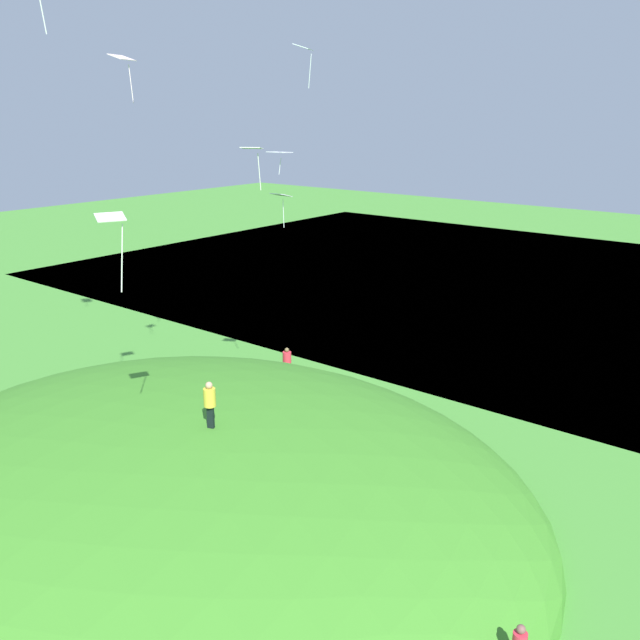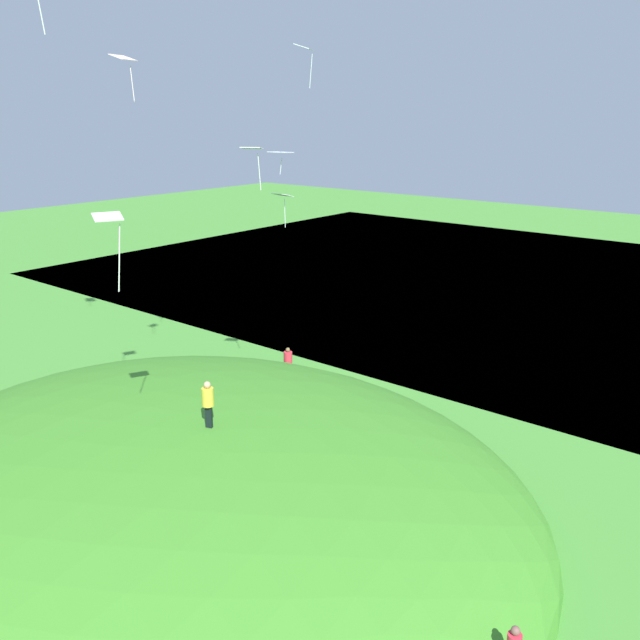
{
  "view_description": "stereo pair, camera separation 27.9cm",
  "coord_description": "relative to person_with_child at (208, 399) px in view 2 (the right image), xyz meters",
  "views": [
    {
      "loc": [
        25.82,
        20.48,
        14.21
      ],
      "look_at": [
        3.22,
        2.43,
        5.36
      ],
      "focal_mm": 38.22,
      "sensor_mm": 36.0,
      "label": 1
    },
    {
      "loc": [
        25.64,
        20.7,
        14.21
      ],
      "look_at": [
        3.22,
        2.43,
        5.36
      ],
      "focal_mm": 38.22,
      "sensor_mm": 36.0,
      "label": 2
    }
  ],
  "objects": [
    {
      "name": "ground_plane",
      "position": [
        -11.2,
        -3.9,
        -4.67
      ],
      "size": [
        160.0,
        160.0,
        0.0
      ],
      "primitive_type": "plane",
      "color": "#468E33"
    },
    {
      "name": "kite_1",
      "position": [
        -12.63,
        -7.83,
        5.24
      ],
      "size": [
        0.71,
        1.02,
        1.89
      ],
      "color": "white"
    },
    {
      "name": "kite_5",
      "position": [
        -5.31,
        -10.69,
        11.8
      ],
      "size": [
        1.3,
        1.05,
        2.08
      ],
      "color": "white"
    },
    {
      "name": "person_with_child",
      "position": [
        0.0,
        0.0,
        0.0
      ],
      "size": [
        0.55,
        0.55,
        1.73
      ],
      "rotation": [
        0.0,
        0.0,
        5.08
      ],
      "color": "black",
      "rests_on": "grass_hill"
    },
    {
      "name": "kite_0",
      "position": [
        3.26,
        -0.04,
        6.51
      ],
      "size": [
        0.95,
        0.81,
        2.28
      ],
      "color": "silver"
    },
    {
      "name": "person_near_shore",
      "position": [
        -11.31,
        -6.42,
        -3.25
      ],
      "size": [
        0.6,
        0.6,
        1.63
      ],
      "rotation": [
        0.0,
        0.0,
        3.5
      ],
      "color": "#342A34",
      "rests_on": "grass_hill"
    },
    {
      "name": "kite_2",
      "position": [
        -6.15,
        -3.57,
        8.02
      ],
      "size": [
        0.93,
        1.04,
        1.78
      ],
      "color": "white"
    },
    {
      "name": "grass_hill",
      "position": [
        -0.19,
        -1.49,
        -4.67
      ],
      "size": [
        24.01,
        27.42,
        7.21
      ],
      "primitive_type": "ellipsoid",
      "color": "#3D8527",
      "rests_on": "ground_plane"
    },
    {
      "name": "lake_water",
      "position": [
        -40.92,
        -3.9,
        -4.87
      ],
      "size": [
        52.21,
        80.0,
        0.4
      ],
      "primitive_type": "cube",
      "color": "slate",
      "rests_on": "ground_plane"
    },
    {
      "name": "kite_6",
      "position": [
        -11.2,
        -5.01,
        12.33
      ],
      "size": [
        1.3,
        1.15,
        1.92
      ],
      "color": "white"
    },
    {
      "name": "kite_7",
      "position": [
        -10.77,
        -6.23,
        7.65
      ],
      "size": [
        0.8,
        1.12,
        1.1
      ],
      "color": "white"
    }
  ]
}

